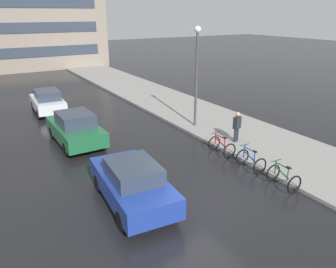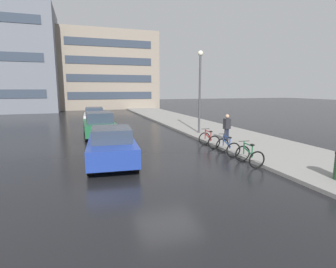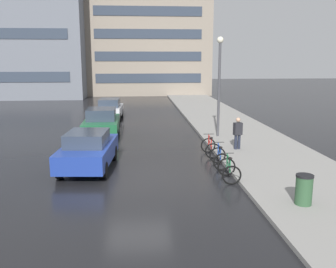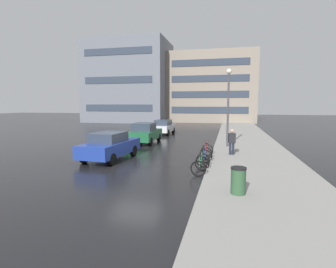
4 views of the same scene
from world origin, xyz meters
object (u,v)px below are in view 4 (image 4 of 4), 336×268
at_px(car_green, 144,133).
at_px(car_white, 163,127).
at_px(trash_bin, 238,182).
at_px(bicycle_nearest, 200,165).
at_px(streetlamp, 228,99).
at_px(car_blue, 110,146).
at_px(pedestrian, 232,141).
at_px(bicycle_second, 204,157).
at_px(bicycle_third, 207,151).

relative_size(car_green, car_white, 1.12).
bearing_deg(trash_bin, car_white, 111.62).
distance_m(bicycle_nearest, streetlamp, 8.05).
relative_size(car_blue, streetlamp, 0.78).
xyz_separation_m(bicycle_nearest, streetlamp, (1.16, 7.34, 3.09)).
distance_m(car_green, pedestrian, 8.05).
height_order(car_blue, car_green, car_green).
xyz_separation_m(car_white, streetlamp, (6.56, -7.42, 2.69)).
xyz_separation_m(bicycle_nearest, pedestrian, (1.43, 4.20, 0.56)).
bearing_deg(pedestrian, bicycle_second, -119.71).
bearing_deg(car_green, bicycle_nearest, -57.24).
xyz_separation_m(bicycle_second, bicycle_third, (-0.03, 1.86, 0.00)).
bearing_deg(streetlamp, trash_bin, -87.65).
relative_size(bicycle_second, pedestrian, 0.69).
distance_m(car_white, trash_bin, 18.93).
xyz_separation_m(car_green, trash_bin, (6.99, -11.25, -0.28)).
xyz_separation_m(bicycle_nearest, car_white, (-5.40, 14.76, 0.39)).
distance_m(bicycle_third, car_white, 12.40).
distance_m(bicycle_second, trash_bin, 4.83).
bearing_deg(car_white, trash_bin, -68.38).
height_order(bicycle_third, trash_bin, trash_bin).
distance_m(bicycle_third, car_blue, 5.64).
xyz_separation_m(bicycle_second, streetlamp, (1.12, 5.59, 3.09)).
bearing_deg(car_blue, bicycle_second, -1.87).
bearing_deg(car_green, bicycle_second, -50.76).
bearing_deg(car_white, pedestrian, -57.09).
height_order(bicycle_second, bicycle_third, bicycle_second).
bearing_deg(bicycle_third, car_white, 115.86).
bearing_deg(trash_bin, car_blue, 145.56).
relative_size(bicycle_nearest, streetlamp, 0.20).
bearing_deg(bicycle_third, car_green, 138.39).
xyz_separation_m(bicycle_nearest, car_green, (-5.42, 8.42, 0.42)).
bearing_deg(pedestrian, trash_bin, -88.87).
distance_m(streetlamp, trash_bin, 10.60).
height_order(bicycle_nearest, bicycle_third, bicycle_third).
height_order(car_green, pedestrian, pedestrian).
height_order(bicycle_nearest, bicycle_second, bicycle_second).
distance_m(car_white, streetlamp, 10.26).
bearing_deg(bicycle_second, car_white, 112.67).
relative_size(bicycle_second, streetlamp, 0.21).
bearing_deg(car_blue, car_white, 90.17).
relative_size(bicycle_nearest, car_white, 0.30).
height_order(streetlamp, trash_bin, streetlamp).
height_order(bicycle_nearest, car_white, car_white).
distance_m(car_blue, car_green, 6.50).
distance_m(car_blue, car_white, 12.84).
bearing_deg(bicycle_third, pedestrian, 22.49).
relative_size(bicycle_second, car_white, 0.31).
relative_size(bicycle_nearest, car_blue, 0.26).
bearing_deg(car_green, streetlamp, -9.33).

